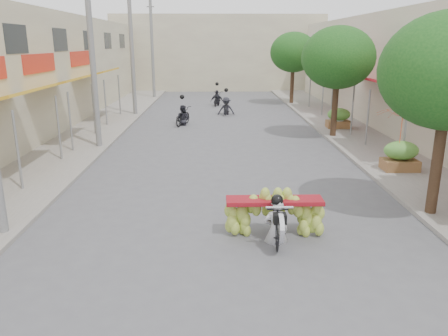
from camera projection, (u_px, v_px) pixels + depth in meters
The scene contains 17 objects.
ground at pixel (234, 305), 7.70m from camera, with size 120.00×120.00×0.00m, color #56555B.
sidewalk_left at pixel (83, 134), 21.96m from camera, with size 4.00×60.00×0.12m, color gray.
sidewalk_right at pixel (359, 132), 22.23m from camera, with size 4.00×60.00×0.12m, color gray.
far_building at pixel (218, 53), 43.25m from camera, with size 20.00×6.00×7.00m, color #BBB294.
utility_pole_mid at pixel (92, 54), 18.02m from camera, with size 0.60×0.24×8.00m.
utility_pole_far at pixel (132, 50), 26.66m from camera, with size 0.60×0.24×8.00m.
utility_pole_back at pixel (152, 48), 35.31m from camera, with size 0.60×0.24×8.00m.
street_tree_mid at pixel (338, 58), 20.21m from camera, with size 3.40×3.40×5.25m.
street_tree_far at pixel (293, 52), 31.74m from camera, with size 3.40×3.40×5.25m.
produce_crate_mid at pixel (401, 154), 15.31m from camera, with size 1.20×0.88×1.16m.
produce_crate_far at pixel (339, 117), 23.00m from camera, with size 1.20×0.88×1.16m.
banana_motorbike at pixel (275, 212), 10.12m from camera, with size 2.27×1.86×1.96m.
market_umbrella at pixel (404, 106), 14.68m from camera, with size 2.10×2.10×1.61m.
pedestrian at pixel (340, 111), 22.84m from camera, with size 1.03×0.89×1.80m.
bg_motorbike_a at pixel (182, 112), 24.36m from camera, with size 1.17×1.91×1.95m.
bg_motorbike_b at pixel (226, 102), 27.82m from camera, with size 1.09×1.80×1.95m.
bg_motorbike_c at pixel (217, 95), 31.92m from camera, with size 1.06×1.83×1.95m.
Camera 1 is at (-0.31, -6.73, 4.46)m, focal length 35.00 mm.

